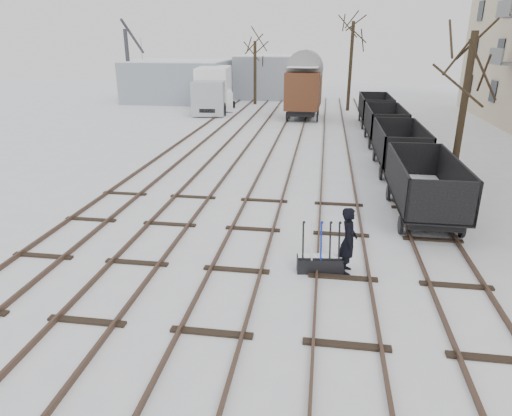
{
  "coord_description": "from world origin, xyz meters",
  "views": [
    {
      "loc": [
        2.28,
        -11.39,
        6.26
      ],
      "look_at": [
        0.27,
        1.99,
        1.2
      ],
      "focal_mm": 32.0,
      "sensor_mm": 36.0,
      "label": 1
    }
  ],
  "objects": [
    {
      "name": "ground",
      "position": [
        0.0,
        0.0,
        0.0
      ],
      "size": [
        120.0,
        120.0,
        0.0
      ],
      "primitive_type": "plane",
      "color": "white",
      "rests_on": "ground"
    },
    {
      "name": "tracks",
      "position": [
        -0.0,
        13.67,
        0.07
      ],
      "size": [
        13.9,
        52.0,
        0.16
      ],
      "color": "black",
      "rests_on": "ground"
    },
    {
      "name": "shed_left",
      "position": [
        -13.0,
        36.0,
        2.05
      ],
      "size": [
        10.0,
        8.0,
        4.1
      ],
      "color": "#8E95A0",
      "rests_on": "ground"
    },
    {
      "name": "shed_right",
      "position": [
        -4.0,
        40.0,
        2.25
      ],
      "size": [
        7.0,
        6.0,
        4.5
      ],
      "color": "#8E95A0",
      "rests_on": "ground"
    },
    {
      "name": "ground_frame",
      "position": [
        2.35,
        0.31,
        0.28
      ],
      "size": [
        1.34,
        0.57,
        1.49
      ],
      "rotation": [
        0.0,
        0.0,
        0.12
      ],
      "color": "black",
      "rests_on": "ground"
    },
    {
      "name": "worker",
      "position": [
        3.1,
        0.41,
        0.97
      ],
      "size": [
        0.51,
        0.74,
        1.94
      ],
      "primitive_type": "imported",
      "rotation": [
        0.0,
        0.0,
        1.51
      ],
      "color": "black",
      "rests_on": "ground"
    },
    {
      "name": "freight_wagon_a",
      "position": [
        6.0,
        5.18,
        0.84
      ],
      "size": [
        2.17,
        5.41,
        2.21
      ],
      "color": "black",
      "rests_on": "ground"
    },
    {
      "name": "freight_wagon_b",
      "position": [
        6.0,
        11.58,
        0.84
      ],
      "size": [
        2.17,
        5.41,
        2.21
      ],
      "color": "black",
      "rests_on": "ground"
    },
    {
      "name": "freight_wagon_c",
      "position": [
        6.0,
        17.98,
        0.84
      ],
      "size": [
        2.17,
        5.41,
        2.21
      ],
      "color": "black",
      "rests_on": "ground"
    },
    {
      "name": "freight_wagon_d",
      "position": [
        6.0,
        24.38,
        0.84
      ],
      "size": [
        2.17,
        5.41,
        2.21
      ],
      "color": "black",
      "rests_on": "ground"
    },
    {
      "name": "box_van_wagon",
      "position": [
        0.49,
        26.79,
        2.43
      ],
      "size": [
        3.08,
        5.56,
        4.17
      ],
      "rotation": [
        0.0,
        0.0,
        -0.04
      ],
      "color": "black",
      "rests_on": "ground"
    },
    {
      "name": "lorry",
      "position": [
        -7.82,
        29.62,
        1.95
      ],
      "size": [
        3.38,
        8.56,
        3.79
      ],
      "rotation": [
        0.0,
        0.0,
        0.11
      ],
      "color": "black",
      "rests_on": "ground"
    },
    {
      "name": "panel_van",
      "position": [
        -7.18,
        30.42,
        0.93
      ],
      "size": [
        2.74,
        4.36,
        1.78
      ],
      "rotation": [
        0.0,
        0.0,
        0.26
      ],
      "color": "white",
      "rests_on": "ground"
    },
    {
      "name": "crane",
      "position": [
        -17.0,
        33.01,
        2.09
      ],
      "size": [
        1.64,
        4.65,
        7.96
      ],
      "rotation": [
        0.0,
        0.0,
        -0.04
      ],
      "color": "#313137",
      "rests_on": "ground"
    },
    {
      "name": "tree_near",
      "position": [
        8.08,
        9.33,
        3.27
      ],
      "size": [
        0.3,
        0.3,
        6.54
      ],
      "primitive_type": "cylinder",
      "color": "black",
      "rests_on": "ground"
    },
    {
      "name": "tree_far_left",
      "position": [
        -4.73,
        34.57,
        2.98
      ],
      "size": [
        0.3,
        0.3,
        5.97
      ],
      "primitive_type": "cylinder",
      "color": "black",
      "rests_on": "ground"
    },
    {
      "name": "tree_far_right",
      "position": [
        4.29,
        31.66,
        3.81
      ],
      "size": [
        0.3,
        0.3,
        7.61
      ],
      "primitive_type": "cylinder",
      "color": "black",
      "rests_on": "ground"
    }
  ]
}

